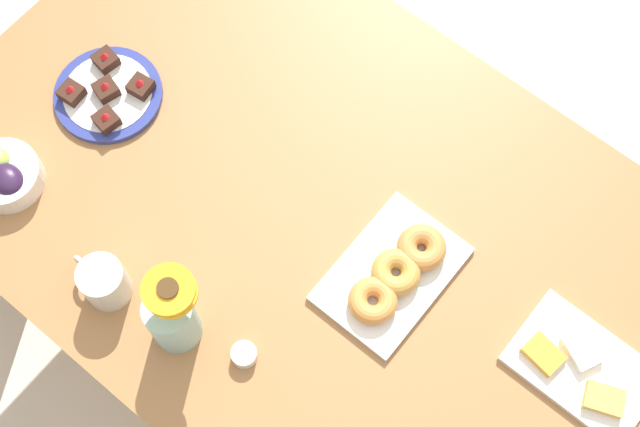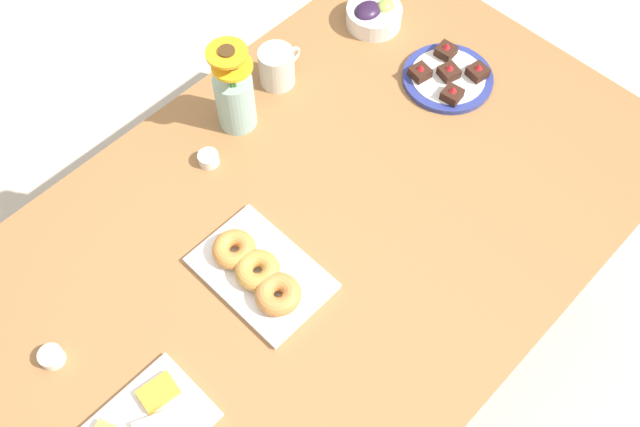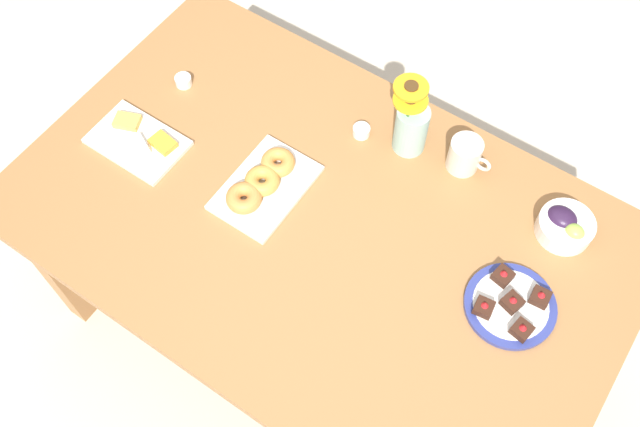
{
  "view_description": "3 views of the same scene",
  "coord_description": "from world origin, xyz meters",
  "px_view_note": "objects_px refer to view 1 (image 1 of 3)",
  "views": [
    {
      "loc": [
        -0.4,
        0.49,
        2.36
      ],
      "look_at": [
        0.0,
        0.0,
        0.78
      ],
      "focal_mm": 50.0,
      "sensor_mm": 36.0,
      "label": 1
    },
    {
      "loc": [
        -0.56,
        -0.55,
        2.08
      ],
      "look_at": [
        0.0,
        0.0,
        0.78
      ],
      "focal_mm": 40.0,
      "sensor_mm": 36.0,
      "label": 2
    },
    {
      "loc": [
        0.51,
        -0.75,
        2.35
      ],
      "look_at": [
        0.0,
        0.0,
        0.78
      ],
      "focal_mm": 40.0,
      "sensor_mm": 36.0,
      "label": 3
    }
  ],
  "objects_px": {
    "dining_table": "(320,236)",
    "coffee_mug": "(104,282)",
    "grape_bowl": "(5,176)",
    "croissant_platter": "(395,273)",
    "jam_cup_honey": "(244,354)",
    "cheese_platter": "(581,368)",
    "flower_vase": "(172,317)",
    "dessert_plate": "(108,94)"
  },
  "relations": [
    {
      "from": "grape_bowl",
      "to": "cheese_platter",
      "type": "xyz_separation_m",
      "value": [
        -1.09,
        -0.4,
        -0.02
      ]
    },
    {
      "from": "dining_table",
      "to": "dessert_plate",
      "type": "distance_m",
      "value": 0.53
    },
    {
      "from": "grape_bowl",
      "to": "croissant_platter",
      "type": "distance_m",
      "value": 0.79
    },
    {
      "from": "dessert_plate",
      "to": "cheese_platter",
      "type": "bearing_deg",
      "value": -172.69
    },
    {
      "from": "dining_table",
      "to": "flower_vase",
      "type": "bearing_deg",
      "value": 79.03
    },
    {
      "from": "flower_vase",
      "to": "jam_cup_honey",
      "type": "bearing_deg",
      "value": -162.9
    },
    {
      "from": "jam_cup_honey",
      "to": "flower_vase",
      "type": "bearing_deg",
      "value": 17.1
    },
    {
      "from": "croissant_platter",
      "to": "jam_cup_honey",
      "type": "distance_m",
      "value": 0.32
    },
    {
      "from": "croissant_platter",
      "to": "cheese_platter",
      "type": "bearing_deg",
      "value": -168.59
    },
    {
      "from": "grape_bowl",
      "to": "jam_cup_honey",
      "type": "bearing_deg",
      "value": -177.13
    },
    {
      "from": "coffee_mug",
      "to": "flower_vase",
      "type": "bearing_deg",
      "value": -170.44
    },
    {
      "from": "dining_table",
      "to": "croissant_platter",
      "type": "distance_m",
      "value": 0.21
    },
    {
      "from": "cheese_platter",
      "to": "croissant_platter",
      "type": "height_order",
      "value": "croissant_platter"
    },
    {
      "from": "cheese_platter",
      "to": "jam_cup_honey",
      "type": "bearing_deg",
      "value": 37.04
    },
    {
      "from": "dining_table",
      "to": "jam_cup_honey",
      "type": "bearing_deg",
      "value": 101.79
    },
    {
      "from": "grape_bowl",
      "to": "cheese_platter",
      "type": "distance_m",
      "value": 1.16
    },
    {
      "from": "dining_table",
      "to": "coffee_mug",
      "type": "height_order",
      "value": "coffee_mug"
    },
    {
      "from": "jam_cup_honey",
      "to": "dessert_plate",
      "type": "relative_size",
      "value": 0.21
    },
    {
      "from": "grape_bowl",
      "to": "jam_cup_honey",
      "type": "distance_m",
      "value": 0.59
    },
    {
      "from": "croissant_platter",
      "to": "flower_vase",
      "type": "xyz_separation_m",
      "value": [
        0.25,
        0.34,
        0.07
      ]
    },
    {
      "from": "dining_table",
      "to": "dessert_plate",
      "type": "bearing_deg",
      "value": 6.78
    },
    {
      "from": "dessert_plate",
      "to": "croissant_platter",
      "type": "bearing_deg",
      "value": -174.91
    },
    {
      "from": "coffee_mug",
      "to": "dessert_plate",
      "type": "distance_m",
      "value": 0.42
    },
    {
      "from": "dessert_plate",
      "to": "flower_vase",
      "type": "bearing_deg",
      "value": 148.77
    },
    {
      "from": "dining_table",
      "to": "dessert_plate",
      "type": "height_order",
      "value": "dessert_plate"
    },
    {
      "from": "coffee_mug",
      "to": "grape_bowl",
      "type": "height_order",
      "value": "coffee_mug"
    },
    {
      "from": "cheese_platter",
      "to": "croissant_platter",
      "type": "xyz_separation_m",
      "value": [
        0.37,
        0.08,
        0.01
      ]
    },
    {
      "from": "grape_bowl",
      "to": "flower_vase",
      "type": "xyz_separation_m",
      "value": [
        -0.47,
        0.01,
        0.06
      ]
    },
    {
      "from": "coffee_mug",
      "to": "cheese_platter",
      "type": "bearing_deg",
      "value": -150.6
    },
    {
      "from": "coffee_mug",
      "to": "grape_bowl",
      "type": "relative_size",
      "value": 0.85
    },
    {
      "from": "croissant_platter",
      "to": "jam_cup_honey",
      "type": "height_order",
      "value": "croissant_platter"
    },
    {
      "from": "dining_table",
      "to": "coffee_mug",
      "type": "xyz_separation_m",
      "value": [
        0.22,
        0.36,
        0.14
      ]
    },
    {
      "from": "jam_cup_honey",
      "to": "flower_vase",
      "type": "xyz_separation_m",
      "value": [
        0.13,
        0.04,
        0.08
      ]
    },
    {
      "from": "croissant_platter",
      "to": "jam_cup_honey",
      "type": "xyz_separation_m",
      "value": [
        0.12,
        0.3,
        -0.01
      ]
    },
    {
      "from": "coffee_mug",
      "to": "cheese_platter",
      "type": "height_order",
      "value": "coffee_mug"
    },
    {
      "from": "cheese_platter",
      "to": "croissant_platter",
      "type": "bearing_deg",
      "value": 11.41
    },
    {
      "from": "cheese_platter",
      "to": "jam_cup_honey",
      "type": "xyz_separation_m",
      "value": [
        0.49,
        0.37,
        0.0
      ]
    },
    {
      "from": "dining_table",
      "to": "cheese_platter",
      "type": "distance_m",
      "value": 0.57
    },
    {
      "from": "grape_bowl",
      "to": "cheese_platter",
      "type": "bearing_deg",
      "value": -159.72
    },
    {
      "from": "dining_table",
      "to": "flower_vase",
      "type": "distance_m",
      "value": 0.38
    },
    {
      "from": "croissant_platter",
      "to": "dessert_plate",
      "type": "bearing_deg",
      "value": 5.09
    },
    {
      "from": "jam_cup_honey",
      "to": "coffee_mug",
      "type": "bearing_deg",
      "value": 12.99
    }
  ]
}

